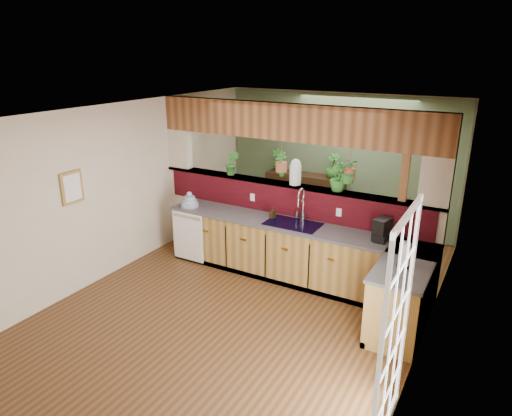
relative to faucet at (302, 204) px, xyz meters
The scene contains 28 objects.
ground 1.66m from the faucet, 105.47° to the right, with size 4.60×7.00×0.01m, color #4D3017.
ceiling 1.84m from the faucet, 105.47° to the right, with size 4.60×7.00×0.01m, color brown.
wall_back 2.40m from the faucet, 97.47° to the left, with size 4.60×0.02×2.60m, color beige.
wall_left 2.85m from the faucet, 156.69° to the right, with size 0.02×7.00×2.60m, color beige.
wall_right 2.29m from the faucet, 29.49° to the right, with size 0.02×7.00×2.60m, color beige.
pass_through_partition 0.36m from the faucet, 141.67° to the left, with size 4.60×0.21×2.60m.
pass_through_ledge 0.43m from the faucet, 144.13° to the left, with size 4.60×0.21×0.04m, color brown.
header_beam 1.20m from the faucet, 144.13° to the left, with size 4.60×0.15×0.55m, color brown.
sage_backwall 2.38m from the faucet, 97.53° to the left, with size 4.55×0.02×2.55m, color #516A48.
countertop 0.94m from the faucet, 25.97° to the right, with size 4.14×1.52×0.90m.
dishwasher 1.99m from the faucet, 165.53° to the right, with size 0.58×0.03×0.82m.
navy_sink 0.40m from the faucet, 112.24° to the right, with size 0.82×0.50×0.18m.
french_door 3.12m from the faucet, 51.07° to the right, with size 0.06×1.02×2.16m, color white.
framed_print 3.24m from the faucet, 143.31° to the right, with size 0.04×0.35×0.45m.
faucet is the anchor object (origin of this frame).
dish_stack 1.90m from the faucet, behind, with size 0.29×0.29×0.25m.
soap_dispenser 0.49m from the faucet, behind, with size 0.08×0.08×0.18m, color #392715.
coffee_maker 1.25m from the faucet, ahead, with size 0.17×0.28×0.32m.
paper_towel 1.85m from the faucet, 24.73° to the right, with size 0.15×0.15×0.32m.
glass_jar 0.51m from the faucet, 133.94° to the left, with size 0.18×0.18×0.40m.
ledge_plant_left 1.43m from the faucet, behind, with size 0.22×0.18×0.40m, color #296A24.
ledge_plant_right 0.66m from the faucet, 25.96° to the left, with size 0.23×0.23×0.42m, color #296A24.
hanging_plant_a 0.79m from the faucet, 153.75° to the left, with size 0.24×0.21×0.49m.
hanging_plant_b 0.95m from the faucet, 19.88° to the left, with size 0.34×0.29×0.48m.
shelving_console 2.39m from the faucet, 111.86° to the left, with size 1.57×0.42×1.05m, color black.
shelf_plant_a 2.60m from the faucet, 125.13° to the left, with size 0.24×0.16×0.46m, color #296A24.
shelf_plant_b 2.15m from the faucet, 98.29° to the left, with size 0.27×0.27×0.48m, color #296A24.
floor_plant 1.45m from the faucet, 67.58° to the left, with size 0.65×0.57×0.73m, color #296A24.
Camera 1 is at (2.88, -4.76, 3.33)m, focal length 32.00 mm.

